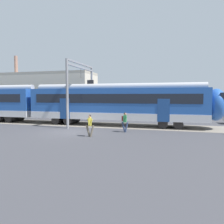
% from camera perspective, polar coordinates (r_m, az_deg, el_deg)
% --- Properties ---
extents(ground_plane, '(160.00, 160.00, 0.00)m').
position_cam_1_polar(ground_plane, '(19.01, -11.22, -5.12)').
color(ground_plane, '#38383D').
extents(track_bed, '(80.00, 4.40, 0.01)m').
position_cam_1_polar(track_bed, '(27.63, -21.86, -2.40)').
color(track_bed, slate).
rests_on(track_bed, ground).
extents(commuter_train, '(38.05, 3.07, 4.73)m').
position_cam_1_polar(commuter_train, '(26.03, -17.66, 2.27)').
color(commuter_train, silver).
rests_on(commuter_train, ground).
extents(pedestrian_yellow, '(0.71, 0.52, 1.67)m').
position_cam_1_polar(pedestrian_yellow, '(16.49, -5.79, -3.11)').
color(pedestrian_yellow, '#6B6051').
rests_on(pedestrian_yellow, ground).
extents(pedestrian_green, '(0.63, 0.53, 1.67)m').
position_cam_1_polar(pedestrian_green, '(18.45, 3.34, -2.22)').
color(pedestrian_green, navy).
rests_on(pedestrian_green, ground).
extents(catenary_gantry, '(0.24, 6.64, 6.53)m').
position_cam_1_polar(catenary_gantry, '(23.79, -8.11, 7.22)').
color(catenary_gantry, gray).
rests_on(catenary_gantry, ground).
extents(background_building, '(15.59, 5.00, 9.20)m').
position_cam_1_polar(background_building, '(34.51, -17.52, 4.31)').
color(background_building, beige).
rests_on(background_building, ground).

